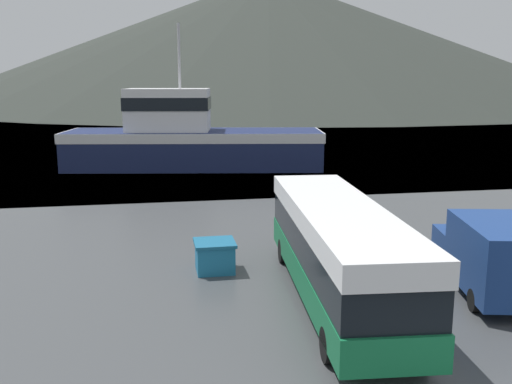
% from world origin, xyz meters
% --- Properties ---
extents(water_surface, '(240.00, 240.00, 0.00)m').
position_xyz_m(water_surface, '(0.00, 144.31, 0.00)').
color(water_surface, slate).
rests_on(water_surface, ground).
extents(hill_backdrop, '(193.07, 193.07, 37.09)m').
position_xyz_m(hill_backdrop, '(29.17, 166.79, 18.55)').
color(hill_backdrop, '#2D332D').
rests_on(hill_backdrop, ground).
extents(tour_bus, '(3.51, 11.44, 3.07)m').
position_xyz_m(tour_bus, '(-0.91, 8.66, 1.74)').
color(tour_bus, '#146B3D').
rests_on(tour_bus, ground).
extents(delivery_van, '(3.35, 5.99, 2.51)m').
position_xyz_m(delivery_van, '(4.15, 8.25, 1.32)').
color(delivery_van, navy).
rests_on(delivery_van, ground).
extents(fishing_boat, '(20.51, 8.93, 11.03)m').
position_xyz_m(fishing_boat, '(-3.61, 37.10, 2.29)').
color(fishing_boat, '#19234C').
rests_on(fishing_boat, water_surface).
extents(storage_bin, '(1.47, 1.44, 1.12)m').
position_xyz_m(storage_bin, '(-4.39, 12.11, 0.57)').
color(storage_bin, teal).
rests_on(storage_bin, ground).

